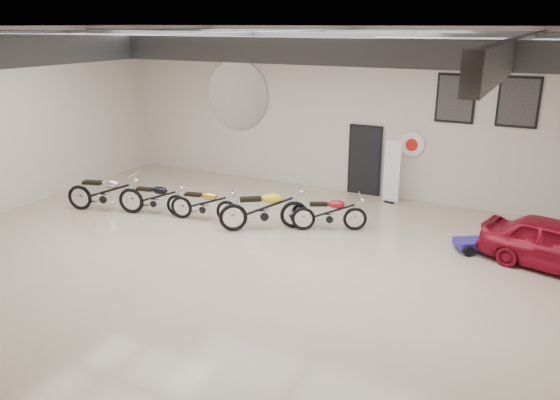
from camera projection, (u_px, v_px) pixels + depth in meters
The scene contains 17 objects.
floor at pixel (256, 262), 12.17m from camera, with size 16.00×12.00×0.01m, color tan.
ceiling at pixel (252, 27), 10.62m from camera, with size 16.00×12.00×0.01m, color gray.
back_wall at pixel (352, 112), 16.48m from camera, with size 16.00×0.02×5.00m, color beige.
ceiling_beams at pixel (252, 40), 10.70m from camera, with size 15.80×11.80×0.32m, color #5B5D63, non-canonical shape.
door at pixel (365, 161), 16.67m from camera, with size 0.92×0.08×2.10m, color black.
logo_plaque at pixel (237, 95), 18.07m from camera, with size 2.30×0.06×1.16m, color silver, non-canonical shape.
poster_left at pixel (456, 98), 14.97m from camera, with size 1.05×0.08×1.35m, color black, non-canonical shape.
poster_mid at pixel (519, 102), 14.28m from camera, with size 1.05×0.08×1.35m, color black, non-canonical shape.
oil_sign at pixel (412, 145), 15.87m from camera, with size 0.72×0.10×0.72m, color white, non-canonical shape.
banner_stand at pixel (392, 172), 15.90m from camera, with size 0.51×0.20×1.86m, color white, non-canonical shape.
motorcycle_silver at pixel (105, 192), 15.24m from camera, with size 2.23×0.69×1.16m, color silver, non-canonical shape.
motorcycle_black at pixel (155, 197), 15.04m from camera, with size 1.89×0.59×0.98m, color silver, non-canonical shape.
motorcycle_gold at pixel (204, 203), 14.56m from camera, with size 1.90×0.59×0.99m, color silver, non-canonical shape.
motorcycle_yellow at pixel (264, 208), 13.89m from camera, with size 2.24×0.69×1.16m, color silver, non-canonical shape.
motorcycle_red at pixel (329, 212), 13.87m from camera, with size 1.88×0.58×0.98m, color silver, non-canonical shape.
go_kart at pixel (486, 240), 12.69m from camera, with size 1.46×0.66×0.53m, color navy, non-canonical shape.
vintage_car at pixel (560, 246), 11.61m from camera, with size 3.26×1.32×1.11m, color maroon.
Camera 1 is at (5.53, -9.69, 5.07)m, focal length 35.00 mm.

